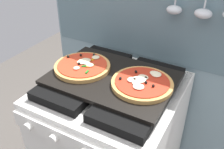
{
  "coord_description": "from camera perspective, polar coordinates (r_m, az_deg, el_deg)",
  "views": [
    {
      "loc": [
        0.45,
        -0.81,
        1.52
      ],
      "look_at": [
        0.0,
        0.0,
        0.93
      ],
      "focal_mm": 40.57,
      "sensor_mm": 36.0,
      "label": 1
    }
  ],
  "objects": [
    {
      "name": "pizza_left",
      "position": [
        1.17,
        -6.63,
        1.92
      ],
      "size": [
        0.26,
        0.26,
        0.03
      ],
      "color": "tan",
      "rests_on": "baking_tray"
    },
    {
      "name": "baking_tray",
      "position": [
        1.11,
        0.0,
        -0.78
      ],
      "size": [
        0.54,
        0.38,
        0.02
      ],
      "primitive_type": "cube",
      "color": "black",
      "rests_on": "stove"
    },
    {
      "name": "kitchen_backsplash",
      "position": [
        1.43,
        6.62,
        1.59
      ],
      "size": [
        1.1,
        0.09,
        1.55
      ],
      "color": "#7A939E",
      "rests_on": "ground_plane"
    },
    {
      "name": "pizza_right",
      "position": [
        1.05,
        6.81,
        -1.9
      ],
      "size": [
        0.26,
        0.26,
        0.03
      ],
      "color": "tan",
      "rests_on": "baking_tray"
    },
    {
      "name": "stove",
      "position": [
        1.42,
        -0.03,
        -16.5
      ],
      "size": [
        0.6,
        0.64,
        0.9
      ],
      "color": "white",
      "rests_on": "ground_plane"
    }
  ]
}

